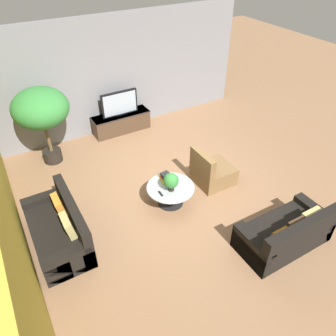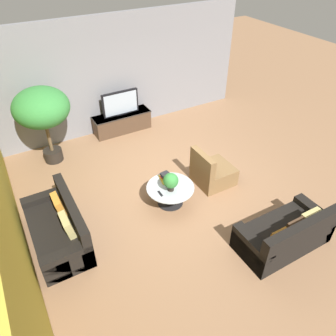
{
  "view_description": "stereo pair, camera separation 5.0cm",
  "coord_description": "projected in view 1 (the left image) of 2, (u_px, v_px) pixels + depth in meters",
  "views": [
    {
      "loc": [
        -2.94,
        -4.59,
        4.73
      ],
      "look_at": [
        -0.19,
        0.17,
        0.55
      ],
      "focal_mm": 35.0,
      "sensor_mm": 36.0,
      "label": 1
    },
    {
      "loc": [
        -2.9,
        -4.61,
        4.73
      ],
      "look_at": [
        -0.19,
        0.17,
        0.55
      ],
      "focal_mm": 35.0,
      "sensor_mm": 36.0,
      "label": 2
    }
  ],
  "objects": [
    {
      "name": "remote_black",
      "position": [
        161.0,
        194.0,
        6.43
      ],
      "size": [
        0.04,
        0.16,
        0.02
      ],
      "primitive_type": "cube",
      "rotation": [
        0.0,
        0.0,
        -0.02
      ],
      "color": "black",
      "rests_on": "coffee_table"
    },
    {
      "name": "potted_plant_tabletop",
      "position": [
        171.0,
        181.0,
        6.39
      ],
      "size": [
        0.31,
        0.31,
        0.39
      ],
      "color": "black",
      "rests_on": "coffee_table"
    },
    {
      "name": "back_wall_stone",
      "position": [
        115.0,
        75.0,
        8.53
      ],
      "size": [
        7.4,
        0.12,
        3.0
      ],
      "primitive_type": "cube",
      "color": "slate",
      "rests_on": "ground"
    },
    {
      "name": "ground_plane",
      "position": [
        179.0,
        189.0,
        7.19
      ],
      "size": [
        24.0,
        24.0,
        0.0
      ],
      "primitive_type": "plane",
      "color": "#8C6647"
    },
    {
      "name": "couch_by_wall",
      "position": [
        59.0,
        230.0,
        5.87
      ],
      "size": [
        0.84,
        1.75,
        0.84
      ],
      "rotation": [
        0.0,
        0.0,
        -1.57
      ],
      "color": "black",
      "rests_on": "ground"
    },
    {
      "name": "potted_palm_tall",
      "position": [
        41.0,
        110.0,
        7.23
      ],
      "size": [
        1.25,
        1.25,
        1.87
      ],
      "color": "black",
      "rests_on": "ground"
    },
    {
      "name": "couch_near_entry",
      "position": [
        286.0,
        233.0,
        5.8
      ],
      "size": [
        1.68,
        0.84,
        0.84
      ],
      "rotation": [
        0.0,
        0.0,
        3.14
      ],
      "color": "black",
      "rests_on": "ground"
    },
    {
      "name": "book_stack",
      "position": [
        166.0,
        177.0,
        6.76
      ],
      "size": [
        0.27,
        0.35,
        0.13
      ],
      "color": "gold",
      "rests_on": "coffee_table"
    },
    {
      "name": "media_console",
      "position": [
        121.0,
        122.0,
        9.03
      ],
      "size": [
        1.59,
        0.5,
        0.52
      ],
      "color": "#473323",
      "rests_on": "ground"
    },
    {
      "name": "television",
      "position": [
        119.0,
        103.0,
        8.68
      ],
      "size": [
        1.0,
        0.13,
        0.65
      ],
      "color": "black",
      "rests_on": "media_console"
    },
    {
      "name": "coffee_table",
      "position": [
        171.0,
        192.0,
        6.68
      ],
      "size": [
        0.97,
        0.97,
        0.42
      ],
      "color": "black",
      "rests_on": "ground"
    },
    {
      "name": "armchair_wicker",
      "position": [
        212.0,
        172.0,
        7.23
      ],
      "size": [
        0.8,
        0.76,
        0.86
      ],
      "rotation": [
        0.0,
        0.0,
        1.57
      ],
      "color": "brown",
      "rests_on": "ground"
    }
  ]
}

